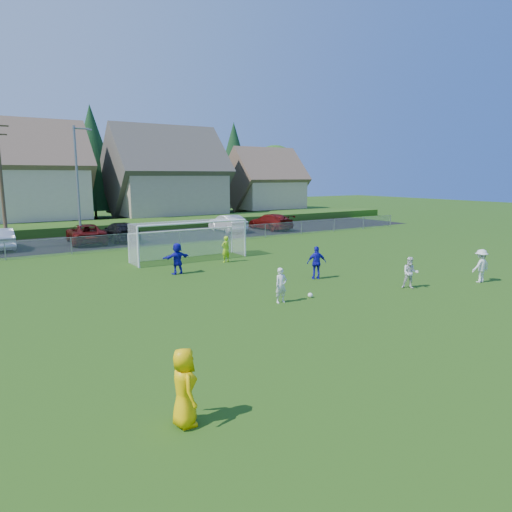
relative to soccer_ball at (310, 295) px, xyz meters
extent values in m
plane|color=#193D0C|center=(-0.56, -4.43, -0.11)|extent=(160.00, 160.00, 0.00)
plane|color=black|center=(-0.56, 23.07, -0.10)|extent=(60.00, 60.00, 0.00)
cube|color=#1E420F|center=(-0.56, 30.57, 0.29)|extent=(70.00, 6.00, 0.80)
sphere|color=white|center=(0.00, 0.00, 0.00)|extent=(0.22, 0.22, 0.22)
imported|color=#FFC305|center=(-8.99, -6.64, 0.76)|extent=(0.63, 0.90, 1.74)
imported|color=silver|center=(-1.56, 0.06, 0.64)|extent=(0.56, 0.38, 1.51)
imported|color=silver|center=(5.07, -1.28, 0.65)|extent=(0.94, 0.93, 1.53)
imported|color=silver|center=(9.12, -2.36, 0.73)|extent=(1.14, 0.72, 1.69)
imported|color=#1513B2|center=(2.66, 2.72, 0.75)|extent=(1.09, 0.81, 1.72)
imported|color=#1513B2|center=(-2.97, 7.79, 0.75)|extent=(1.65, 0.69, 1.73)
imported|color=#A4DA19|center=(0.94, 9.37, 0.71)|extent=(0.66, 0.50, 1.64)
imported|color=silver|center=(-10.49, 22.61, 0.67)|extent=(1.71, 4.77, 1.57)
imported|color=#4E0A08|center=(-4.51, 22.40, 0.66)|extent=(2.98, 5.75, 1.55)
imported|color=black|center=(-1.83, 22.28, 0.66)|extent=(2.34, 5.38, 1.54)
imported|color=#BBBBBB|center=(8.69, 22.91, 0.70)|extent=(1.77, 4.93, 1.62)
imported|color=#610D0A|center=(13.15, 22.16, 0.68)|extent=(2.53, 5.55, 1.57)
cylinder|color=white|center=(-4.21, 10.57, 1.11)|extent=(0.12, 0.12, 2.44)
cylinder|color=white|center=(3.09, 10.57, 1.11)|extent=(0.12, 0.12, 2.44)
cylinder|color=white|center=(-0.56, 10.57, 2.33)|extent=(7.30, 0.12, 0.12)
cylinder|color=white|center=(-4.21, 12.37, 0.79)|extent=(0.08, 0.08, 1.80)
cylinder|color=white|center=(3.09, 12.37, 0.79)|extent=(0.08, 0.08, 1.80)
cylinder|color=white|center=(-0.56, 12.37, 1.69)|extent=(7.30, 0.08, 0.08)
cube|color=silver|center=(-0.56, 12.37, 0.79)|extent=(7.30, 0.02, 1.80)
cube|color=silver|center=(-4.21, 11.47, 1.11)|extent=(0.02, 1.80, 2.44)
cube|color=silver|center=(3.09, 11.47, 1.11)|extent=(0.02, 1.80, 2.44)
cube|color=silver|center=(-0.56, 11.47, 2.33)|extent=(7.30, 1.80, 0.02)
cube|color=gray|center=(-0.56, 17.57, 1.06)|extent=(52.00, 0.03, 0.03)
cube|color=gray|center=(-0.56, 17.57, 0.49)|extent=(52.00, 0.02, 1.14)
cylinder|color=gray|center=(-0.56, 17.57, 0.49)|extent=(0.06, 0.06, 1.20)
cylinder|color=gray|center=(25.44, 17.57, 0.49)|extent=(0.06, 0.06, 1.20)
cylinder|color=slate|center=(-5.06, 21.57, 4.39)|extent=(0.18, 0.18, 9.00)
cylinder|color=slate|center=(-4.56, 21.57, 8.69)|extent=(1.20, 0.12, 0.12)
cube|color=slate|center=(-3.96, 21.57, 8.64)|extent=(0.36, 0.18, 0.12)
cylinder|color=#473321|center=(-10.06, 22.57, 4.89)|extent=(0.26, 0.26, 10.00)
cube|color=#C6B58E|center=(-6.56, 38.57, 3.44)|extent=(11.00, 9.00, 5.50)
pyramid|color=brown|center=(-6.56, 38.57, 11.15)|extent=(12.10, 9.90, 4.96)
cube|color=tan|center=(8.44, 37.57, 3.19)|extent=(12.00, 10.00, 5.00)
pyramid|color=#4C473F|center=(8.44, 37.57, 11.21)|extent=(13.20, 11.00, 5.52)
cube|color=tan|center=(23.44, 38.57, 2.69)|extent=(9.00, 8.00, 4.00)
pyramid|color=brown|center=(23.44, 38.57, 9.10)|extent=(9.90, 8.80, 4.41)
cylinder|color=#382616|center=(-8.56, 46.57, 0.49)|extent=(0.30, 0.30, 1.20)
cylinder|color=#382616|center=(1.44, 43.57, 0.49)|extent=(0.30, 0.30, 1.20)
cone|color=#143819|center=(1.44, 43.57, 7.39)|extent=(7.28, 7.28, 12.60)
cylinder|color=#382616|center=(11.44, 45.57, 1.87)|extent=(0.36, 0.36, 3.96)
sphere|color=#2B5B19|center=(11.44, 45.57, 6.71)|extent=(8.36, 8.36, 8.36)
cylinder|color=#382616|center=(21.44, 43.57, 0.49)|extent=(0.30, 0.30, 1.20)
cone|color=#143819|center=(21.44, 43.57, 6.94)|extent=(6.76, 6.76, 11.70)
cylinder|color=#382616|center=(29.44, 44.57, 1.69)|extent=(0.36, 0.36, 3.60)
sphere|color=#2B5B19|center=(29.44, 44.57, 6.09)|extent=(7.60, 7.60, 7.60)
camera|label=1|loc=(-12.64, -15.15, 5.25)|focal=32.00mm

